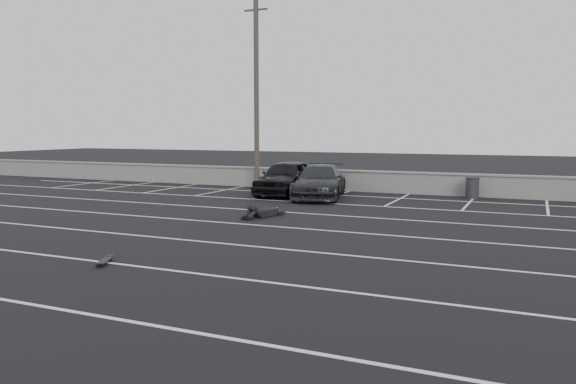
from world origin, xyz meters
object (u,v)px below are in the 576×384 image
at_px(person, 268,209).
at_px(skateboard, 104,261).
at_px(trash_bin, 472,188).
at_px(utility_pole, 256,93).
at_px(car_left, 286,177).
at_px(car_right, 320,181).

height_order(person, skateboard, person).
xyz_separation_m(trash_bin, person, (-6.13, -8.35, -0.24)).
bearing_deg(utility_pole, person, -60.52).
bearing_deg(utility_pole, skateboard, -74.91).
height_order(car_left, utility_pole, utility_pole).
bearing_deg(car_right, car_left, 151.99).
xyz_separation_m(person, skateboard, (-0.29, -8.02, -0.18)).
relative_size(utility_pole, trash_bin, 10.23).
bearing_deg(trash_bin, car_left, -166.30).
bearing_deg(utility_pole, trash_bin, 0.37).
distance_m(utility_pole, trash_bin, 11.70).
bearing_deg(person, car_left, 120.53).
relative_size(car_right, trash_bin, 5.33).
height_order(utility_pole, trash_bin, utility_pole).
distance_m(trash_bin, skateboard, 17.59).
xyz_separation_m(car_left, utility_pole, (-2.55, 1.94, 4.13)).
relative_size(car_left, skateboard, 6.50).
distance_m(car_right, utility_pole, 6.59).
height_order(car_right, utility_pole, utility_pole).
xyz_separation_m(car_left, car_right, (1.89, -0.51, -0.08)).
height_order(utility_pole, person, utility_pole).
height_order(utility_pole, skateboard, utility_pole).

